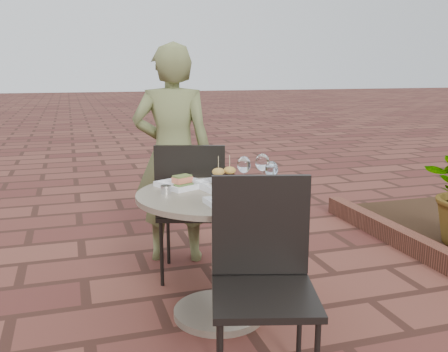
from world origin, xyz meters
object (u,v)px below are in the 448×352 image
object	(u,v)px
plate_salmon	(182,183)
plate_tuna	(234,203)
chair_near	(262,265)
plate_sliders	(224,182)
diner	(173,155)
chair_far	(191,201)
cafe_table	(219,235)

from	to	relation	value
plate_salmon	plate_tuna	bearing A→B (deg)	-72.32
chair_near	plate_salmon	bearing A→B (deg)	117.33
plate_sliders	plate_tuna	size ratio (longest dim) A/B	1.29
diner	plate_sliders	xyz separation A→B (m)	(0.12, -0.86, -0.02)
chair_near	plate_salmon	distance (m)	0.86
plate_sliders	plate_tuna	distance (m)	0.39
chair_far	plate_tuna	xyz separation A→B (m)	(0.02, -0.81, 0.20)
chair_near	plate_sliders	bearing A→B (deg)	101.74
chair_far	plate_salmon	world-z (taller)	chair_far
cafe_table	plate_tuna	bearing A→B (deg)	-91.40
plate_tuna	plate_salmon	bearing A→B (deg)	107.68
cafe_table	chair_near	world-z (taller)	chair_near
chair_near	cafe_table	bearing A→B (deg)	106.71
chair_far	plate_sliders	distance (m)	0.49
chair_near	plate_salmon	xyz separation A→B (m)	(-0.17, 0.82, 0.20)
diner	plate_salmon	size ratio (longest dim) A/B	4.97
chair_near	plate_salmon	world-z (taller)	chair_near
chair_far	chair_near	world-z (taller)	same
cafe_table	plate_sliders	distance (m)	0.30
cafe_table	diner	size ratio (longest dim) A/B	0.57
chair_near	diner	size ratio (longest dim) A/B	0.59
plate_salmon	chair_near	bearing A→B (deg)	-78.27
diner	plate_sliders	size ratio (longest dim) A/B	4.63
chair_far	chair_near	bearing A→B (deg)	109.27
chair_far	diner	size ratio (longest dim) A/B	0.59
cafe_table	plate_salmon	xyz separation A→B (m)	(-0.16, 0.20, 0.26)
cafe_table	plate_sliders	xyz separation A→B (m)	(0.06, 0.10, 0.28)
chair_far	diner	world-z (taller)	diner
chair_near	plate_sliders	size ratio (longest dim) A/B	2.74
cafe_table	plate_salmon	world-z (taller)	plate_salmon
cafe_table	diner	world-z (taller)	diner
chair_far	plate_sliders	world-z (taller)	chair_far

